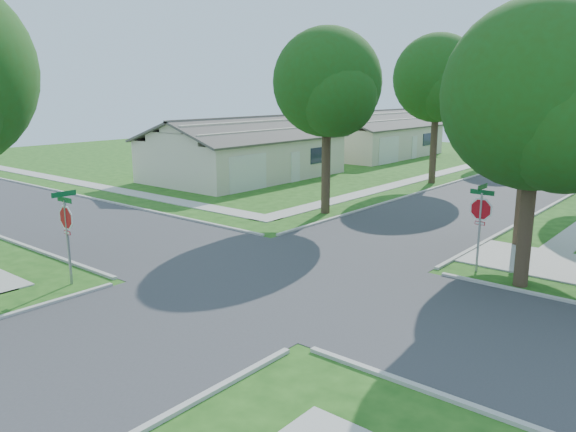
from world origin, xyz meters
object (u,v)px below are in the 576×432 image
(tree_w_far, at_px, (507,96))
(house_nw_near, at_px, (245,156))
(tree_w_near, at_px, (328,88))
(tree_w_mid, at_px, (438,82))
(stop_sign_ne, at_px, (481,213))
(car_curb_west, at_px, (556,148))
(tree_e_near, at_px, (533,100))
(stop_sign_sw, at_px, (66,222))
(house_nw_far, at_px, (372,140))
(tree_ne_corner, at_px, (539,104))

(tree_w_far, distance_m, house_nw_near, 22.49)
(house_nw_near, bearing_deg, tree_w_near, -27.83)
(tree_w_mid, bearing_deg, house_nw_near, -152.10)
(stop_sign_ne, xyz_separation_m, car_curb_west, (-7.73, 39.54, -1.38))
(tree_w_near, bearing_deg, tree_e_near, -0.00)
(car_curb_west, bearing_deg, tree_w_mid, 86.73)
(stop_sign_sw, distance_m, car_curb_west, 48.99)
(stop_sign_sw, distance_m, tree_w_near, 14.30)
(stop_sign_sw, bearing_deg, stop_sign_ne, 45.00)
(tree_w_mid, height_order, tree_w_far, tree_w_mid)
(tree_e_near, xyz_separation_m, house_nw_near, (-20.74, 5.99, -4.13))
(stop_sign_ne, bearing_deg, tree_w_far, 107.70)
(tree_e_near, bearing_deg, house_nw_far, 132.06)
(tree_w_near, bearing_deg, car_curb_west, 87.38)
(stop_sign_ne, xyz_separation_m, house_nw_near, (-20.69, 10.30, -0.51))
(house_nw_far, bearing_deg, stop_sign_sw, -72.90)
(tree_ne_corner, height_order, car_curb_west, tree_ne_corner)
(tree_w_mid, relative_size, tree_w_far, 1.19)
(house_nw_far, bearing_deg, tree_w_mid, -44.07)
(stop_sign_ne, bearing_deg, tree_w_mid, 119.80)
(house_nw_near, bearing_deg, stop_sign_ne, -26.46)
(stop_sign_sw, relative_size, tree_w_near, 0.33)
(stop_sign_sw, xyz_separation_m, tree_e_near, (9.45, 13.71, 3.61))
(tree_w_far, bearing_deg, tree_w_mid, -89.95)
(stop_sign_ne, distance_m, house_nw_far, 34.26)
(tree_w_far, relative_size, house_nw_near, 0.59)
(tree_w_mid, distance_m, house_nw_near, 13.77)
(stop_sign_sw, height_order, tree_w_near, tree_w_near)
(house_nw_near, bearing_deg, car_curb_west, 66.10)
(stop_sign_sw, xyz_separation_m, car_curb_west, (1.67, 48.94, -1.38))
(tree_w_far, relative_size, car_curb_west, 1.81)
(stop_sign_ne, relative_size, tree_e_near, 0.36)
(stop_sign_sw, bearing_deg, car_curb_west, 88.05)
(tree_w_mid, height_order, tree_ne_corner, tree_w_mid)
(tree_w_far, bearing_deg, tree_w_near, -89.99)
(house_nw_far, bearing_deg, tree_ne_corner, -51.19)
(car_curb_west, bearing_deg, house_nw_near, 66.79)
(tree_w_near, distance_m, car_curb_west, 35.70)
(car_curb_west, bearing_deg, tree_w_near, 88.07)
(tree_w_mid, xyz_separation_m, tree_w_far, (-0.01, 13.00, -0.98))
(stop_sign_sw, bearing_deg, tree_w_far, 89.93)
(stop_sign_ne, xyz_separation_m, tree_w_far, (-9.35, 29.31, 3.48))
(stop_sign_ne, distance_m, tree_e_near, 5.62)
(stop_sign_ne, relative_size, tree_w_near, 0.33)
(house_nw_far, bearing_deg, house_nw_near, -90.00)
(tree_e_near, relative_size, tree_w_far, 1.03)
(tree_w_mid, bearing_deg, tree_w_near, -90.02)
(car_curb_west, bearing_deg, tree_e_near, 103.14)
(house_nw_near, bearing_deg, house_nw_far, 90.00)
(tree_w_near, xyz_separation_m, tree_w_mid, (0.00, 12.00, 0.37))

